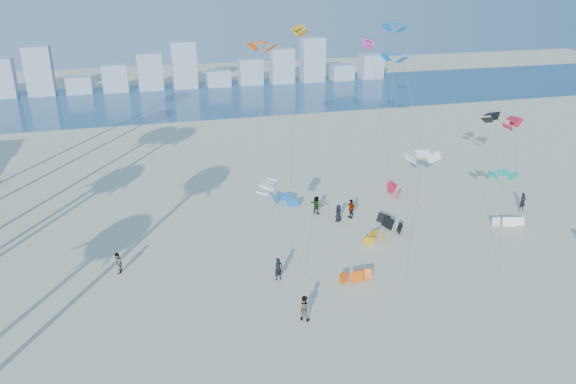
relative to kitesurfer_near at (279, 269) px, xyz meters
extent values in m
plane|color=navy|center=(-0.91, 61.08, -0.84)|extent=(220.00, 220.00, 0.00)
imported|color=black|center=(0.00, 0.00, 0.00)|extent=(0.70, 0.56, 1.69)
imported|color=gray|center=(0.31, -5.07, 0.00)|extent=(1.04, 0.98, 1.69)
imported|color=black|center=(7.47, 8.08, -0.08)|extent=(0.89, 0.85, 1.53)
imported|color=gray|center=(8.80, 8.55, 0.02)|extent=(0.79, 1.10, 1.74)
imported|color=gray|center=(6.14, 10.17, -0.02)|extent=(1.32, 1.51, 1.65)
imported|color=black|center=(24.41, 5.82, 0.01)|extent=(0.65, 0.45, 1.70)
imported|color=gray|center=(-10.95, 4.00, -0.05)|extent=(0.71, 0.85, 1.58)
cylinder|color=#595959|center=(0.95, 1.28, 2.35)|extent=(2.25, 2.20, 6.39)
cylinder|color=#595959|center=(14.25, 13.05, 5.74)|extent=(1.32, 3.09, 13.17)
cylinder|color=#595959|center=(22.12, 4.43, 3.51)|extent=(0.28, 2.58, 8.71)
cylinder|color=#595959|center=(4.22, 10.94, 7.13)|extent=(1.98, 4.48, 15.96)
cylinder|color=#595959|center=(13.49, 13.28, 6.44)|extent=(2.44, 2.19, 14.57)
cylinder|color=#595959|center=(17.24, -0.73, 2.00)|extent=(2.89, 4.84, 5.71)
cylinder|color=#595959|center=(2.39, 16.53, 6.28)|extent=(1.32, 2.43, 14.26)
cylinder|color=#595959|center=(22.70, 6.59, 3.33)|extent=(1.01, 5.28, 8.36)
cylinder|color=#595959|center=(9.47, -1.40, 3.45)|extent=(1.67, 2.07, 8.60)
cylinder|color=#595959|center=(21.03, 22.25, 6.61)|extent=(2.64, 5.27, 14.92)
cube|color=#9EADBF|center=(-30.51, 71.08, 2.46)|extent=(4.40, 3.00, 6.60)
cube|color=#9EADBF|center=(-24.31, 71.08, 3.36)|extent=(4.40, 3.00, 8.40)
cube|color=#9EADBF|center=(-18.11, 71.08, 0.66)|extent=(4.40, 3.00, 3.00)
cube|color=#9EADBF|center=(-11.91, 71.08, 1.56)|extent=(4.40, 3.00, 4.80)
cube|color=#9EADBF|center=(-5.71, 71.08, 2.46)|extent=(4.40, 3.00, 6.60)
cube|color=#9EADBF|center=(0.49, 71.08, 3.36)|extent=(4.40, 3.00, 8.40)
cube|color=#9EADBF|center=(6.69, 71.08, 0.66)|extent=(4.40, 3.00, 3.00)
cube|color=#9EADBF|center=(12.89, 71.08, 1.56)|extent=(4.40, 3.00, 4.80)
cube|color=#9EADBF|center=(19.09, 71.08, 2.46)|extent=(4.40, 3.00, 6.60)
cube|color=#9EADBF|center=(25.29, 71.08, 3.36)|extent=(4.40, 3.00, 8.40)
cube|color=#9EADBF|center=(31.49, 71.08, 0.66)|extent=(4.40, 3.00, 3.00)
cube|color=#9EADBF|center=(37.69, 71.08, 1.56)|extent=(4.40, 3.00, 4.80)
camera|label=1|loc=(-8.38, -32.87, 19.52)|focal=34.38mm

